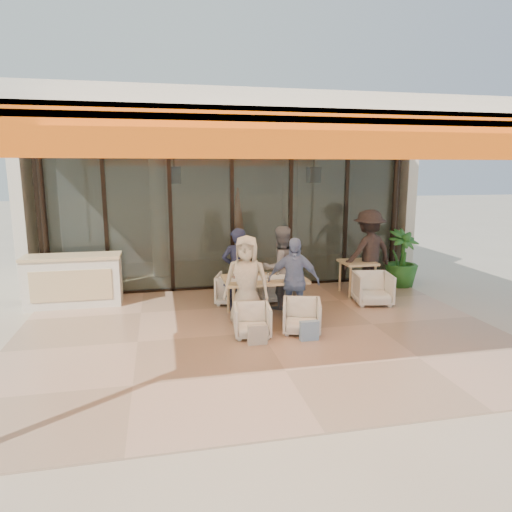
{
  "coord_description": "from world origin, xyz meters",
  "views": [
    {
      "loc": [
        -1.59,
        -7.03,
        2.71
      ],
      "look_at": [
        0.1,
        0.9,
        1.15
      ],
      "focal_mm": 32.0,
      "sensor_mm": 36.0,
      "label": 1
    }
  ],
  "objects_px": {
    "chair_near_left": "(252,319)",
    "side_table": "(358,266)",
    "dining_table": "(264,281)",
    "diner_periwinkle": "(294,281)",
    "chair_far_right": "(274,286)",
    "chair_near_right": "(302,315)",
    "diner_cream": "(246,282)",
    "diner_grey": "(280,268)",
    "side_chair": "(373,287)",
    "standing_woman": "(368,252)",
    "chair_far_left": "(234,287)",
    "diner_navy": "(238,270)",
    "potted_palm": "(402,259)",
    "host_counter": "(74,280)"
  },
  "relations": [
    {
      "from": "chair_near_left",
      "to": "side_table",
      "type": "xyz_separation_m",
      "value": [
        2.73,
        2.01,
        0.34
      ]
    },
    {
      "from": "dining_table",
      "to": "diner_periwinkle",
      "type": "height_order",
      "value": "diner_periwinkle"
    },
    {
      "from": "chair_far_right",
      "to": "chair_near_right",
      "type": "xyz_separation_m",
      "value": [
        0.0,
        -1.9,
        -0.0
      ]
    },
    {
      "from": "diner_periwinkle",
      "to": "chair_far_right",
      "type": "bearing_deg",
      "value": 110.66
    },
    {
      "from": "side_table",
      "to": "diner_cream",
      "type": "bearing_deg",
      "value": -151.07
    },
    {
      "from": "diner_grey",
      "to": "chair_near_right",
      "type": "bearing_deg",
      "value": 75.8
    },
    {
      "from": "chair_far_right",
      "to": "side_table",
      "type": "xyz_separation_m",
      "value": [
        1.89,
        0.11,
        0.32
      ]
    },
    {
      "from": "dining_table",
      "to": "chair_near_right",
      "type": "xyz_separation_m",
      "value": [
        0.43,
        -0.96,
        -0.37
      ]
    },
    {
      "from": "side_chair",
      "to": "standing_woman",
      "type": "bearing_deg",
      "value": 81.9
    },
    {
      "from": "diner_periwinkle",
      "to": "side_table",
      "type": "bearing_deg",
      "value": 59.24
    },
    {
      "from": "chair_far_right",
      "to": "standing_woman",
      "type": "xyz_separation_m",
      "value": [
        2.16,
        0.16,
        0.61
      ]
    },
    {
      "from": "chair_far_right",
      "to": "chair_near_left",
      "type": "distance_m",
      "value": 2.08
    },
    {
      "from": "chair_near_right",
      "to": "chair_far_left",
      "type": "bearing_deg",
      "value": 130.65
    },
    {
      "from": "diner_navy",
      "to": "potted_palm",
      "type": "relative_size",
      "value": 1.21
    },
    {
      "from": "diner_cream",
      "to": "side_table",
      "type": "xyz_separation_m",
      "value": [
        2.73,
        1.51,
        -0.16
      ]
    },
    {
      "from": "chair_far_left",
      "to": "standing_woman",
      "type": "height_order",
      "value": "standing_woman"
    },
    {
      "from": "diner_grey",
      "to": "side_chair",
      "type": "xyz_separation_m",
      "value": [
        1.89,
        -0.14,
        -0.45
      ]
    },
    {
      "from": "chair_far_left",
      "to": "chair_far_right",
      "type": "relative_size",
      "value": 1.08
    },
    {
      "from": "dining_table",
      "to": "diner_periwinkle",
      "type": "relative_size",
      "value": 0.97
    },
    {
      "from": "chair_far_left",
      "to": "diner_periwinkle",
      "type": "relative_size",
      "value": 0.45
    },
    {
      "from": "chair_far_left",
      "to": "side_chair",
      "type": "relative_size",
      "value": 0.95
    },
    {
      "from": "diner_periwinkle",
      "to": "chair_near_left",
      "type": "bearing_deg",
      "value": -128.58
    },
    {
      "from": "dining_table",
      "to": "diner_navy",
      "type": "height_order",
      "value": "diner_navy"
    },
    {
      "from": "chair_far_right",
      "to": "chair_far_left",
      "type": "bearing_deg",
      "value": -2.11
    },
    {
      "from": "chair_far_left",
      "to": "chair_near_right",
      "type": "xyz_separation_m",
      "value": [
        0.84,
        -1.9,
        -0.03
      ]
    },
    {
      "from": "diner_grey",
      "to": "side_table",
      "type": "relative_size",
      "value": 2.19
    },
    {
      "from": "chair_far_left",
      "to": "chair_far_right",
      "type": "bearing_deg",
      "value": -161.92
    },
    {
      "from": "diner_grey",
      "to": "chair_far_right",
      "type": "bearing_deg",
      "value": -104.2
    },
    {
      "from": "chair_far_right",
      "to": "dining_table",
      "type": "bearing_deg",
      "value": 63.47
    },
    {
      "from": "chair_near_left",
      "to": "diner_navy",
      "type": "distance_m",
      "value": 1.49
    },
    {
      "from": "diner_grey",
      "to": "standing_woman",
      "type": "xyz_separation_m",
      "value": [
        2.16,
        0.66,
        0.11
      ]
    },
    {
      "from": "host_counter",
      "to": "chair_far_right",
      "type": "xyz_separation_m",
      "value": [
        3.97,
        -0.49,
        -0.21
      ]
    },
    {
      "from": "dining_table",
      "to": "side_table",
      "type": "distance_m",
      "value": 2.55
    },
    {
      "from": "chair_near_left",
      "to": "chair_near_right",
      "type": "relative_size",
      "value": 0.94
    },
    {
      "from": "side_table",
      "to": "host_counter",
      "type": "bearing_deg",
      "value": 176.34
    },
    {
      "from": "diner_grey",
      "to": "dining_table",
      "type": "bearing_deg",
      "value": 31.81
    },
    {
      "from": "chair_near_right",
      "to": "side_chair",
      "type": "xyz_separation_m",
      "value": [
        1.89,
        1.26,
        0.05
      ]
    },
    {
      "from": "chair_near_left",
      "to": "standing_woman",
      "type": "relative_size",
      "value": 0.32
    },
    {
      "from": "side_table",
      "to": "chair_near_right",
      "type": "bearing_deg",
      "value": -133.29
    },
    {
      "from": "dining_table",
      "to": "diner_grey",
      "type": "xyz_separation_m",
      "value": [
        0.43,
        0.44,
        0.13
      ]
    },
    {
      "from": "side_chair",
      "to": "diner_cream",
      "type": "bearing_deg",
      "value": -154.42
    },
    {
      "from": "chair_far_right",
      "to": "host_counter",
      "type": "bearing_deg",
      "value": -9.11
    },
    {
      "from": "standing_woman",
      "to": "diner_periwinkle",
      "type": "bearing_deg",
      "value": 20.58
    },
    {
      "from": "chair_near_left",
      "to": "potted_palm",
      "type": "relative_size",
      "value": 0.45
    },
    {
      "from": "diner_cream",
      "to": "side_chair",
      "type": "height_order",
      "value": "diner_cream"
    },
    {
      "from": "host_counter",
      "to": "chair_near_left",
      "type": "bearing_deg",
      "value": -37.37
    },
    {
      "from": "dining_table",
      "to": "potted_palm",
      "type": "bearing_deg",
      "value": 22.4
    },
    {
      "from": "chair_far_left",
      "to": "potted_palm",
      "type": "relative_size",
      "value": 0.52
    },
    {
      "from": "chair_far_left",
      "to": "chair_near_left",
      "type": "relative_size",
      "value": 1.16
    },
    {
      "from": "chair_near_right",
      "to": "diner_grey",
      "type": "height_order",
      "value": "diner_grey"
    }
  ]
}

